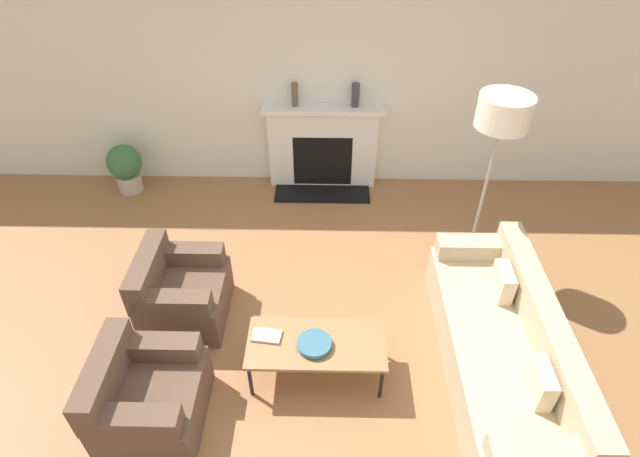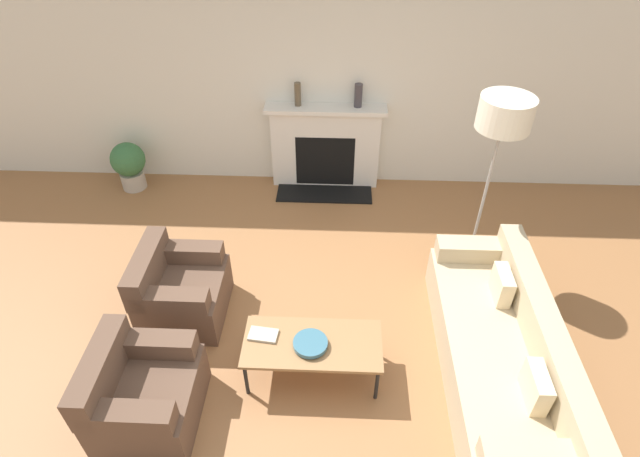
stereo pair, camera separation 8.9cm
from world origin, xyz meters
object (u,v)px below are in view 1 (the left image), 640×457
object	(u,v)px
armchair_near	(147,397)
mantel_vase_left	(295,95)
fireplace	(323,148)
armchair_far	(181,293)
mantel_vase_center_left	(355,95)
bowl	(314,344)
floor_lamp	(501,123)
coffee_table	(316,345)
book	(267,336)
potted_plant	(125,166)
couch	(503,348)

from	to	relation	value
armchair_near	mantel_vase_left	bearing A→B (deg)	-15.60
fireplace	armchair_far	size ratio (longest dim) A/B	1.83
armchair_far	mantel_vase_center_left	distance (m)	3.03
fireplace	mantel_vase_center_left	world-z (taller)	mantel_vase_center_left
bowl	mantel_vase_center_left	size ratio (longest dim) A/B	1.01
bowl	floor_lamp	xyz separation A→B (m)	(1.62, 1.50, 1.22)
armchair_near	mantel_vase_left	xyz separation A→B (m)	(0.96, 3.45, 0.94)
armchair_near	coffee_table	world-z (taller)	armchair_near
book	mantel_vase_left	world-z (taller)	mantel_vase_left
potted_plant	mantel_vase_left	bearing A→B (deg)	5.91
floor_lamp	potted_plant	world-z (taller)	floor_lamp
couch	fireplace	bearing A→B (deg)	-151.44
armchair_far	coffee_table	size ratio (longest dim) A/B	0.70
armchair_far	potted_plant	bearing A→B (deg)	29.60
fireplace	floor_lamp	xyz separation A→B (m)	(1.61, -1.51, 1.13)
fireplace	bowl	distance (m)	3.01
armchair_far	mantel_vase_left	size ratio (longest dim) A/B	2.86
fireplace	armchair_near	distance (m)	3.68
coffee_table	potted_plant	size ratio (longest dim) A/B	1.80
book	mantel_vase_center_left	bearing A→B (deg)	81.51
coffee_table	book	distance (m)	0.42
coffee_table	mantel_vase_left	world-z (taller)	mantel_vase_left
bowl	mantel_vase_left	bearing A→B (deg)	95.99
armchair_far	couch	bearing A→B (deg)	-101.12
mantel_vase_center_left	bowl	bearing A→B (deg)	-97.57
fireplace	mantel_vase_left	size ratio (longest dim) A/B	5.23
floor_lamp	mantel_vase_center_left	distance (m)	2.00
armchair_near	coffee_table	xyz separation A→B (m)	(1.29, 0.46, 0.08)
fireplace	book	size ratio (longest dim) A/B	5.78
fireplace	coffee_table	bearing A→B (deg)	-90.04
armchair_near	potted_plant	xyz separation A→B (m)	(-1.21, 3.22, 0.06)
floor_lamp	mantel_vase_left	size ratio (longest dim) A/B	6.82
coffee_table	book	bearing A→B (deg)	172.51
mantel_vase_left	bowl	bearing A→B (deg)	-84.01
bowl	mantel_vase_center_left	bearing A→B (deg)	82.43
potted_plant	couch	bearing A→B (deg)	-33.38
coffee_table	fireplace	bearing A→B (deg)	89.96
couch	book	bearing A→B (deg)	-89.47
armchair_near	potted_plant	distance (m)	3.44
armchair_far	book	distance (m)	1.06
book	mantel_vase_center_left	world-z (taller)	mantel_vase_center_left
armchair_near	couch	bearing A→B (deg)	-79.46
couch	armchair_far	size ratio (longest dim) A/B	2.83
couch	floor_lamp	bearing A→B (deg)	178.70
armchair_near	mantel_vase_left	distance (m)	3.70
book	mantel_vase_left	distance (m)	3.04
fireplace	floor_lamp	size ratio (longest dim) A/B	0.77
mantel_vase_left	mantel_vase_center_left	distance (m)	0.72
book	armchair_near	bearing A→B (deg)	-142.80
mantel_vase_center_left	armchair_far	bearing A→B (deg)	-125.60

